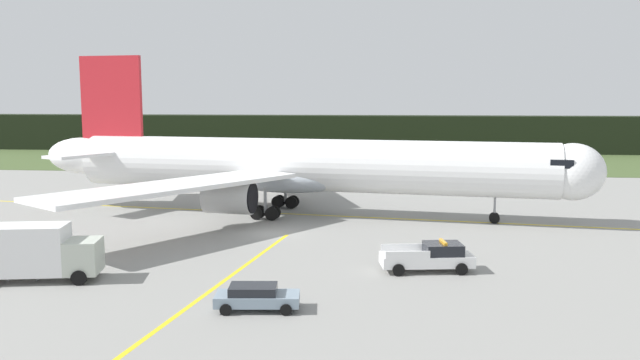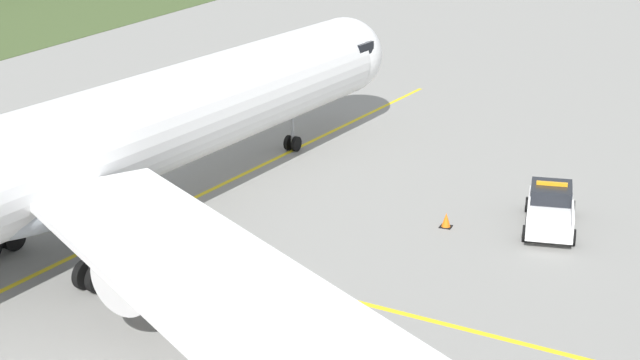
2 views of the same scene
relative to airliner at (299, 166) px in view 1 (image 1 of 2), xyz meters
name	(u,v)px [view 1 (image 1 of 2)]	position (x,y,z in m)	size (l,w,h in m)	color
ground	(273,233)	(-1.00, -8.49, -4.53)	(320.00, 320.00, 0.00)	gray
grass_verge	(333,161)	(-1.00, 49.19, -4.51)	(320.00, 35.55, 0.04)	#41542B
distant_tree_line	(341,133)	(-1.00, 69.26, -0.99)	(288.00, 6.91, 7.08)	black
taxiway_centerline_main	(309,215)	(0.93, -0.13, -4.52)	(70.20, 0.30, 0.01)	yellow
taxiway_centerline_spur	(226,280)	(-1.48, -21.94, -4.52)	(26.10, 0.30, 0.01)	yellow
airliner	(299,166)	(0.00, 0.00, 0.00)	(52.84, 45.79, 14.84)	white
ops_pickup_truck	(430,257)	(10.89, -18.65, -3.62)	(6.02, 3.06, 1.94)	white
catering_truck	(33,251)	(-12.79, -23.31, -2.72)	(7.56, 3.81, 3.55)	#B6BEAF
staff_car	(256,296)	(1.47, -27.13, -3.83)	(4.50, 2.37, 1.30)	gray
apron_cone	(397,248)	(8.90, -14.14, -4.18)	(0.56, 0.56, 0.71)	black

